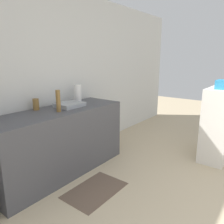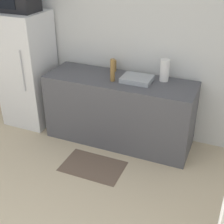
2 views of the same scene
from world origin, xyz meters
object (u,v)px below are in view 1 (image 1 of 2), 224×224
object	(u,v)px
basket	(224,85)
bottle_short	(36,104)
bottle_tall	(58,101)
paper_towel_roll	(78,94)

from	to	relation	value
basket	bottle_short	bearing A→B (deg)	134.10
bottle_tall	bottle_short	size ratio (longest dim) A/B	1.84
paper_towel_roll	bottle_tall	bearing A→B (deg)	-156.53
basket	paper_towel_roll	distance (m)	2.19
bottle_tall	paper_towel_roll	world-z (taller)	bottle_tall
basket	paper_towel_roll	xyz separation A→B (m)	(-1.15, 1.86, -0.17)
bottle_tall	paper_towel_roll	size ratio (longest dim) A/B	1.02
basket	paper_towel_roll	bearing A→B (deg)	121.68
bottle_tall	basket	xyz separation A→B (m)	(1.74, -1.60, 0.16)
bottle_tall	basket	distance (m)	2.37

